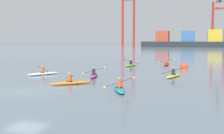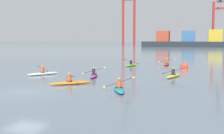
% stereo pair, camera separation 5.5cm
% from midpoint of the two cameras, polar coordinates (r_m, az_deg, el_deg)
% --- Properties ---
extents(ground_plane, '(800.00, 800.00, 0.00)m').
position_cam_midpoint_polar(ground_plane, '(20.73, -16.45, -4.63)').
color(ground_plane, slate).
extents(container_barge, '(42.79, 8.34, 8.04)m').
position_cam_midpoint_polar(container_barge, '(141.92, 14.67, 4.86)').
color(container_barge, '#1E2328').
rests_on(container_barge, ground).
extents(gantry_crane_west, '(7.11, 16.73, 40.82)m').
position_cam_midpoint_polar(gantry_crane_west, '(152.36, 3.23, 11.18)').
color(gantry_crane_west, maroon).
rests_on(gantry_crane_west, ground).
extents(gantry_crane_west_mid, '(7.16, 20.78, 30.94)m').
position_cam_midpoint_polar(gantry_crane_west_mid, '(154.99, 20.25, 9.54)').
color(gantry_crane_west_mid, maroon).
rests_on(gantry_crane_west_mid, ground).
extents(channel_buoy, '(0.90, 0.90, 1.00)m').
position_cam_midpoint_polar(channel_buoy, '(36.28, 13.91, 0.21)').
color(channel_buoy, red).
rests_on(channel_buoy, ground).
extents(kayak_white, '(2.43, 3.14, 0.95)m').
position_cam_midpoint_polar(kayak_white, '(30.06, -13.16, -1.17)').
color(kayak_white, silver).
rests_on(kayak_white, ground).
extents(kayak_magenta, '(2.18, 3.45, 0.97)m').
position_cam_midpoint_polar(kayak_magenta, '(27.72, -3.51, -1.58)').
color(kayak_magenta, '#C13384').
rests_on(kayak_magenta, ground).
extents(kayak_lime, '(2.18, 3.44, 0.95)m').
position_cam_midpoint_polar(kayak_lime, '(39.03, 3.80, 0.43)').
color(kayak_lime, '#7ABC2D').
rests_on(kayak_lime, ground).
extents(kayak_orange, '(2.99, 2.64, 0.95)m').
position_cam_midpoint_polar(kayak_orange, '(23.26, -7.99, -2.96)').
color(kayak_orange, orange).
rests_on(kayak_orange, ground).
extents(kayak_red, '(2.26, 3.41, 0.95)m').
position_cam_midpoint_polar(kayak_red, '(41.11, 10.62, 0.60)').
color(kayak_red, red).
rests_on(kayak_red, ground).
extents(kayak_yellow, '(2.15, 3.44, 0.99)m').
position_cam_midpoint_polar(kayak_yellow, '(28.11, 11.93, -1.59)').
color(kayak_yellow, yellow).
rests_on(kayak_yellow, ground).
extents(kayak_teal, '(2.07, 3.38, 1.01)m').
position_cam_midpoint_polar(kayak_teal, '(20.13, 1.42, -4.20)').
color(kayak_teal, teal).
rests_on(kayak_teal, ground).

